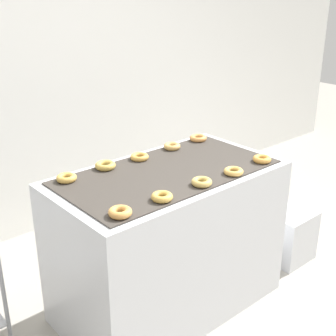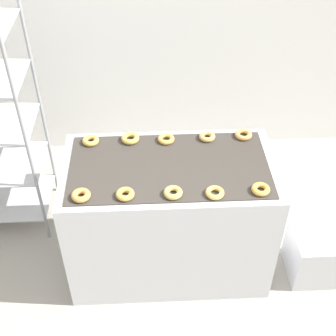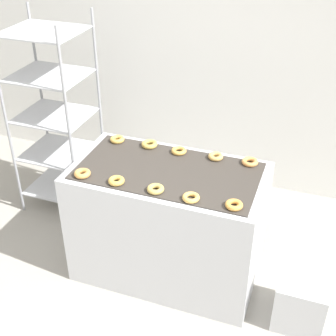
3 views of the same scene
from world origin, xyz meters
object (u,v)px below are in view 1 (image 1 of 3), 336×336
Objects in this scene: donut_far_right at (172,146)px; glaze_bin at (285,234)px; donut_near_leftmost at (120,212)px; donut_far_rightmost at (198,138)px; donut_far_left at (105,165)px; donut_far_center at (139,157)px; fryer_machine at (168,241)px; donut_near_right at (234,171)px; donut_near_left at (162,197)px; donut_near_center at (202,182)px; donut_near_rightmost at (262,159)px; donut_far_leftmost at (66,178)px.

glaze_bin is at bearing -29.14° from donut_far_right.
donut_near_leftmost is 1.20m from donut_far_rightmost.
donut_far_left is 1.08× the size of donut_far_center.
donut_near_right is at bearing -47.36° from fryer_machine.
donut_near_left is at bearing -175.18° from glaze_bin.
donut_near_center is at bearing 177.45° from donut_near_right.
donut_near_leftmost is at bearing 179.67° from donut_near_left.
donut_near_leftmost is 1.01× the size of donut_near_center.
donut_near_rightmost reaches higher than fryer_machine.
donut_near_center reaches higher than glaze_bin.
donut_far_right is at bearing -177.63° from donut_far_rightmost.
donut_near_leftmost is 1.03× the size of donut_near_left.
glaze_bin is 0.93m from donut_near_rightmost.
donut_near_leftmost reaches higher than donut_near_right.
donut_far_right is at bearing 0.53° from donut_far_leftmost.
glaze_bin is 3.39× the size of donut_near_center.
donut_near_right is 0.76m from donut_far_left.
fryer_machine is at bearing 44.26° from donut_near_left.
fryer_machine is 12.11× the size of donut_far_center.
donut_near_left is 0.97m from donut_far_rightmost.
donut_near_leftmost is at bearing -146.25° from donut_far_right.
donut_near_leftmost is at bearing -176.02° from glaze_bin.
fryer_machine is 0.63m from donut_far_right.
donut_far_left is 0.53m from donut_far_right.
donut_near_center is at bearing -115.98° from donut_far_right.
donut_near_right is 0.96× the size of donut_far_rightmost.
donut_far_rightmost is at bearing 34.60° from donut_near_left.
donut_far_left is (-1.30, 0.43, 0.77)m from glaze_bin.
donut_far_leftmost is at bearing -179.47° from donut_far_right.
fryer_machine is at bearing -151.58° from donut_far_rightmost.
donut_far_right reaches higher than donut_near_right.
donut_far_center is at bearing -0.51° from donut_far_leftmost.
donut_far_rightmost reaches higher than donut_far_center.
donut_far_left is at bearing 87.60° from donut_near_left.
donut_far_leftmost is 0.96× the size of donut_far_rightmost.
donut_far_right is at bearing 88.31° from donut_near_right.
donut_far_leftmost is 1.02× the size of donut_far_right.
donut_far_center is (-0.27, 0.54, 0.00)m from donut_near_right.
donut_far_left reaches higher than donut_far_leftmost.
donut_near_leftmost is 0.61m from donut_far_left.
donut_far_rightmost is (0.78, 0.01, -0.00)m from donut_far_left.
glaze_bin is (1.05, -0.16, -0.28)m from fryer_machine.
donut_far_center reaches higher than glaze_bin.
donut_far_center is (0.27, 0.53, -0.00)m from donut_near_left.
donut_far_left is 0.78m from donut_far_rightmost.
donut_near_leftmost reaches higher than donut_far_right.
glaze_bin is 3.14× the size of donut_far_left.
glaze_bin is 3.37× the size of donut_near_leftmost.
donut_near_center is 1.03× the size of donut_far_right.
donut_near_left is at bearing -179.79° from donut_near_rightmost.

